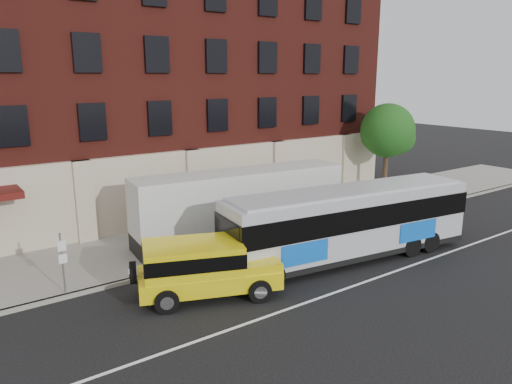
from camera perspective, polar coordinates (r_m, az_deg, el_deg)
ground at (r=18.86m, az=10.38°, el=-12.14°), size 120.00×120.00×0.00m
sidewalk at (r=25.40m, az=-4.32°, el=-4.91°), size 60.00×6.00×0.15m
kerb at (r=23.03m, az=-0.41°, el=-6.85°), size 60.00×0.25×0.15m
lane_line at (r=19.17m, az=9.29°, el=-11.63°), size 60.00×0.12×0.01m
building at (r=31.16m, az=-12.35°, el=12.30°), size 30.00×12.10×15.00m
sign_pole at (r=19.41m, az=-21.87°, el=-7.51°), size 0.30×0.20×2.50m
street_tree at (r=33.67m, az=15.32°, el=6.78°), size 3.60×3.60×6.20m
city_bus at (r=22.01m, az=10.97°, el=-3.32°), size 12.19×4.14×3.27m
yellow_suv at (r=18.33m, az=-6.37°, el=-8.61°), size 5.67×3.89×2.12m
shipping_container at (r=23.99m, az=-1.79°, el=-1.75°), size 10.94×3.37×3.59m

